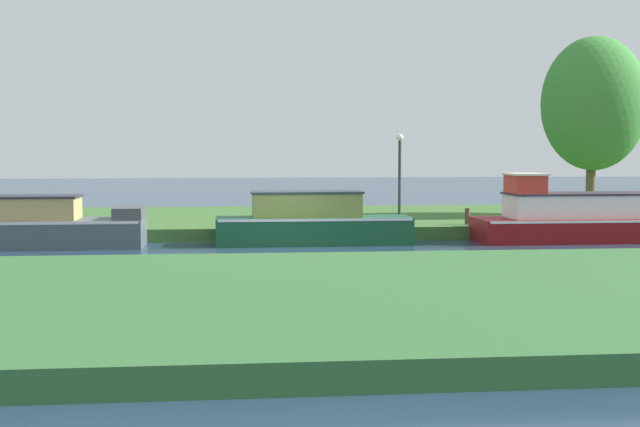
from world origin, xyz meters
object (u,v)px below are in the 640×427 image
at_px(forest_cruiser, 312,223).
at_px(mooring_post_far, 467,216).
at_px(maroon_barge, 594,219).
at_px(lamp_post, 400,166).
at_px(mooring_post_near, 46,214).
at_px(slate_narrowboat, 25,225).
at_px(willow_tree_left, 594,104).

bearing_deg(forest_cruiser, mooring_post_far, 16.52).
distance_m(maroon_barge, lamp_post, 6.31).
distance_m(maroon_barge, mooring_post_near, 16.55).
xyz_separation_m(maroon_barge, lamp_post, (-5.44, 2.79, 1.55)).
bearing_deg(slate_narrowboat, mooring_post_far, 6.50).
relative_size(slate_narrowboat, lamp_post, 2.25).
height_order(forest_cruiser, willow_tree_left, willow_tree_left).
height_order(maroon_barge, forest_cruiser, maroon_barge).
xyz_separation_m(maroon_barge, forest_cruiser, (-8.59, 0.00, -0.03)).
height_order(slate_narrowboat, willow_tree_left, willow_tree_left).
bearing_deg(lamp_post, mooring_post_far, -33.70).
bearing_deg(willow_tree_left, mooring_post_far, -148.04).
bearing_deg(mooring_post_near, maroon_barge, -5.22).
distance_m(maroon_barge, willow_tree_left, 6.62).
bearing_deg(slate_narrowboat, mooring_post_near, 79.94).
distance_m(willow_tree_left, lamp_post, 8.19).
xyz_separation_m(slate_narrowboat, mooring_post_near, (0.27, 1.51, 0.19)).
distance_m(slate_narrowboat, mooring_post_near, 1.54).
bearing_deg(forest_cruiser, lamp_post, 41.52).
distance_m(forest_cruiser, mooring_post_near, 8.03).
xyz_separation_m(lamp_post, mooring_post_near, (-11.04, -1.29, -1.39)).
height_order(willow_tree_left, mooring_post_far, willow_tree_left).
xyz_separation_m(forest_cruiser, lamp_post, (3.15, 2.79, 1.58)).
bearing_deg(maroon_barge, mooring_post_far, 156.78).
relative_size(forest_cruiser, lamp_post, 1.97).
bearing_deg(mooring_post_far, maroon_barge, -23.22).
bearing_deg(mooring_post_near, mooring_post_far, 0.00).
bearing_deg(mooring_post_near, willow_tree_left, 10.71).
height_order(maroon_barge, mooring_post_far, maroon_barge).
bearing_deg(mooring_post_far, lamp_post, 146.30).
bearing_deg(lamp_post, forest_cruiser, -138.48).
height_order(lamp_post, mooring_post_near, lamp_post).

